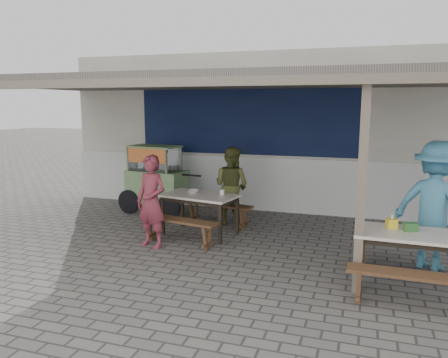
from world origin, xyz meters
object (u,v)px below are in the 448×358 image
patron_street_side (151,201)px  patron_wall_side (231,186)px  condiment_jar (222,192)px  donation_box (410,227)px  table_left (200,199)px  vendor_cart (156,177)px  bench_right_street (418,283)px  bench_left_street (179,226)px  patron_right_table (435,206)px  condiment_bowl (193,191)px  table_right (417,239)px  bench_left_wall (218,209)px  tissue_box (392,223)px  bench_right_wall (411,248)px

patron_street_side → patron_wall_side: patron_wall_side is taller
condiment_jar → donation_box: bearing=-25.2°
table_left → vendor_cart: vendor_cart is taller
bench_right_street → vendor_cart: (-4.97, 3.26, 0.46)m
bench_left_street → patron_right_table: (3.93, 0.18, 0.59)m
condiment_bowl → patron_right_table: bearing=-8.8°
bench_right_street → patron_wall_side: (-3.14, 2.88, 0.43)m
table_left → bench_right_street: table_left is taller
table_left → table_right: (3.49, -1.38, 0.00)m
patron_right_table → vendor_cart: bearing=10.0°
bench_left_wall → patron_right_table: bearing=-6.9°
tissue_box → condiment_bowl: bearing=158.1°
bench_left_wall → vendor_cart: bearing=171.0°
patron_wall_side → bench_right_street: bearing=155.3°
patron_street_side → patron_wall_side: bearing=76.3°
patron_right_table → tissue_box: bearing=78.7°
vendor_cart → condiment_jar: bearing=-23.1°
bench_right_street → table_left: bearing=151.3°
patron_street_side → condiment_jar: 1.34m
bench_left_street → condiment_jar: size_ratio=15.46×
vendor_cart → patron_street_side: bearing=-57.4°
bench_left_street → bench_left_wall: (0.25, 1.33, 0.00)m
bench_right_wall → patron_right_table: patron_right_table is taller
bench_left_wall → condiment_bowl: size_ratio=6.91×
vendor_cart → patron_street_side: 2.33m
table_left → vendor_cart: 1.94m
patron_street_side → bench_right_street: bearing=-3.5°
bench_left_street → bench_right_street: bearing=-10.3°
vendor_cart → donation_box: bearing=-19.7°
bench_right_wall → patron_right_table: (0.29, 0.25, 0.59)m
table_left → patron_wall_side: patron_wall_side is taller
patron_street_side → vendor_cart: bearing=127.4°
donation_box → patron_right_table: bearing=64.5°
patron_wall_side → condiment_jar: bearing=111.7°
tissue_box → bench_right_street: bearing=-70.6°
bench_left_wall → patron_street_side: size_ratio=0.93×
condiment_bowl → bench_right_street: bearing=-30.5°
bench_left_wall → tissue_box: tissue_box is taller
patron_right_table → donation_box: patron_right_table is taller
bench_right_wall → donation_box: (-0.10, -0.58, 0.46)m
tissue_box → patron_street_side: bearing=174.6°
patron_right_table → condiment_jar: 3.47m
bench_left_wall → table_right: table_right is taller
vendor_cart → table_right: bearing=-20.0°
bench_right_street → tissue_box: size_ratio=12.88×
vendor_cart → condiment_bowl: (1.32, -1.11, -0.03)m
vendor_cart → tissue_box: vendor_cart is taller
bench_left_wall → table_right: size_ratio=0.95×
bench_right_wall → patron_street_side: patron_street_side is taller
tissue_box → donation_box: 0.23m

